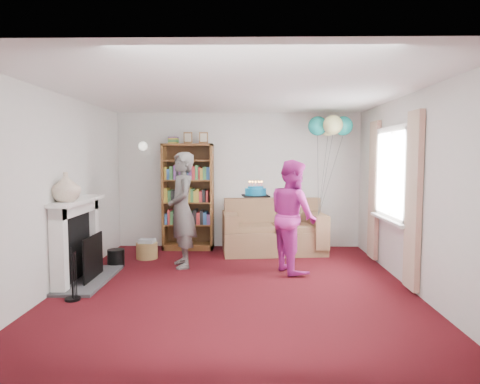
{
  "coord_description": "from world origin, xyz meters",
  "views": [
    {
      "loc": [
        0.16,
        -5.47,
        1.69
      ],
      "look_at": [
        0.06,
        0.6,
        1.19
      ],
      "focal_mm": 32.0,
      "sensor_mm": 36.0,
      "label": 1
    }
  ],
  "objects_px": {
    "person_striped": "(182,210)",
    "birthday_cake": "(256,192)",
    "person_magenta": "(293,216)",
    "sofa": "(273,232)",
    "bookcase": "(188,198)"
  },
  "relations": [
    {
      "from": "person_striped",
      "to": "birthday_cake",
      "type": "relative_size",
      "value": 4.7
    },
    {
      "from": "birthday_cake",
      "to": "sofa",
      "type": "bearing_deg",
      "value": 75.47
    },
    {
      "from": "person_magenta",
      "to": "bookcase",
      "type": "bearing_deg",
      "value": 28.76
    },
    {
      "from": "person_magenta",
      "to": "birthday_cake",
      "type": "height_order",
      "value": "person_magenta"
    },
    {
      "from": "birthday_cake",
      "to": "person_striped",
      "type": "bearing_deg",
      "value": 168.66
    },
    {
      "from": "person_striped",
      "to": "birthday_cake",
      "type": "distance_m",
      "value": 1.18
    },
    {
      "from": "bookcase",
      "to": "person_striped",
      "type": "height_order",
      "value": "bookcase"
    },
    {
      "from": "sofa",
      "to": "person_magenta",
      "type": "height_order",
      "value": "person_magenta"
    },
    {
      "from": "sofa",
      "to": "birthday_cake",
      "type": "relative_size",
      "value": 4.69
    },
    {
      "from": "person_striped",
      "to": "birthday_cake",
      "type": "height_order",
      "value": "person_striped"
    },
    {
      "from": "sofa",
      "to": "birthday_cake",
      "type": "bearing_deg",
      "value": -110.43
    },
    {
      "from": "person_magenta",
      "to": "person_striped",
      "type": "bearing_deg",
      "value": 62.37
    },
    {
      "from": "bookcase",
      "to": "sofa",
      "type": "xyz_separation_m",
      "value": [
        1.54,
        -0.23,
        -0.6
      ]
    },
    {
      "from": "person_striped",
      "to": "person_magenta",
      "type": "bearing_deg",
      "value": 63.6
    },
    {
      "from": "bookcase",
      "to": "birthday_cake",
      "type": "xyz_separation_m",
      "value": [
        1.2,
        -1.54,
        0.23
      ]
    }
  ]
}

